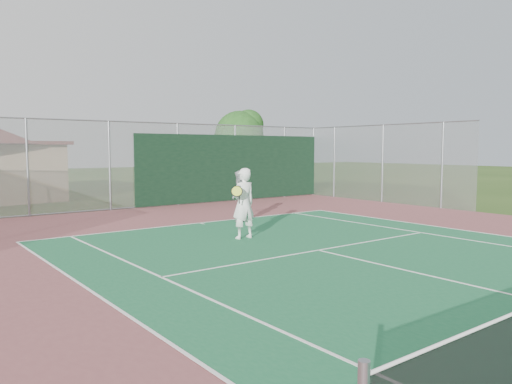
# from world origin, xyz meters

# --- Properties ---
(back_fence) EXTENTS (20.08, 0.11, 3.53)m
(back_fence) POSITION_xyz_m (2.11, 16.98, 1.67)
(back_fence) COLOR gray
(back_fence) RESTS_ON ground
(side_fence_right) EXTENTS (0.08, 9.00, 3.50)m
(side_fence_right) POSITION_xyz_m (10.00, 12.50, 1.75)
(side_fence_right) COLOR gray
(side_fence_right) RESTS_ON ground
(tree) EXTENTS (3.37, 3.19, 4.70)m
(tree) POSITION_xyz_m (8.66, 21.69, 3.09)
(tree) COLOR #361F13
(tree) RESTS_ON ground
(player_white_front) EXTENTS (0.98, 0.73, 1.90)m
(player_white_front) POSITION_xyz_m (-0.50, 8.76, 0.95)
(player_white_front) COLOR white
(player_white_front) RESTS_ON ground
(player_grey_back) EXTENTS (1.03, 0.96, 1.69)m
(player_grey_back) POSITION_xyz_m (1.26, 11.41, 0.84)
(player_grey_back) COLOR #A3A5A8
(player_grey_back) RESTS_ON ground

